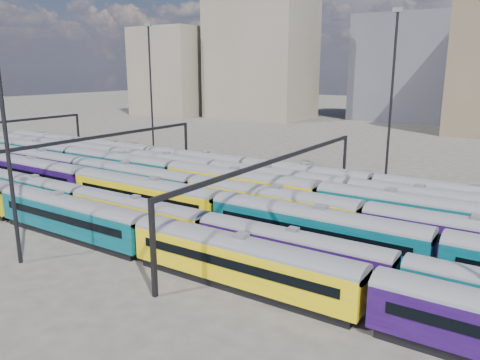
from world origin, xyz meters
The scene contains 13 objects.
ground centered at (0.00, 0.00, 0.00)m, with size 500.00×500.00×0.00m, color #3E3935.
rake_0 centered at (14.78, -15.00, 2.73)m, with size 105.50×3.09×5.21m.
rake_1 centered at (-1.98, -10.00, 2.40)m, with size 93.06×2.73×4.58m.
rake_2 centered at (-16.88, -5.00, 2.88)m, with size 133.56×3.26×5.49m.
rake_3 centered at (8.84, 0.00, 2.83)m, with size 108.96×3.19×5.38m.
rake_4 centered at (12.80, 5.00, 2.92)m, with size 135.24×3.30×5.57m.
rake_5 centered at (-6.43, 10.00, 2.69)m, with size 124.62×3.04×5.12m.
rake_6 centered at (-14.13, 15.00, 2.57)m, with size 99.35×2.91×4.90m.
gantry_1 centered at (-20.00, 0.00, 6.79)m, with size 0.35×40.35×8.03m.
gantry_2 centered at (10.00, 0.00, 6.79)m, with size 0.35×40.35×8.03m.
mast_1 centered at (-30.00, 22.00, 13.97)m, with size 1.40×0.50×25.60m.
mast_2 centered at (-5.00, -22.00, 13.97)m, with size 1.40×0.50×25.60m.
mast_3 centered at (15.00, 24.00, 13.97)m, with size 1.40×0.50×25.60m.
Camera 1 is at (34.10, -44.46, 17.54)m, focal length 35.00 mm.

